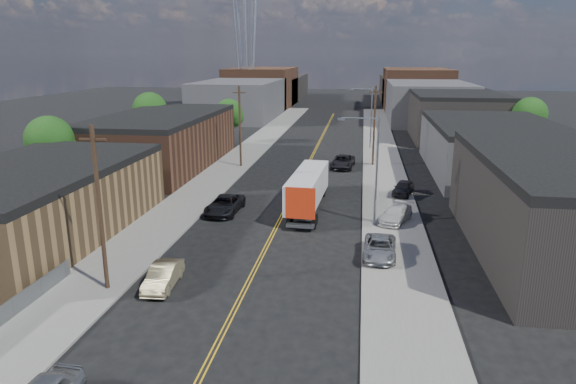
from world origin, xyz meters
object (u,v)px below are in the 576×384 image
(car_left_c, at_px, (225,205))
(car_right_lot_c, at_px, (403,188))
(car_right_lot_a, at_px, (380,248))
(semi_truck, at_px, (309,185))
(car_left_b, at_px, (163,276))
(car_ahead_truck, at_px, (343,162))
(car_right_lot_b, at_px, (396,214))

(car_left_c, relative_size, car_right_lot_c, 1.33)
(car_right_lot_a, bearing_deg, semi_truck, 120.71)
(car_right_lot_c, bearing_deg, semi_truck, -134.34)
(car_left_b, xyz_separation_m, car_left_c, (-0.18, 15.12, 0.06))
(semi_truck, relative_size, car_ahead_truck, 2.52)
(car_left_c, distance_m, car_right_lot_c, 18.05)
(semi_truck, bearing_deg, car_left_c, -155.18)
(semi_truck, distance_m, car_right_lot_c, 10.34)
(car_left_c, distance_m, car_ahead_truck, 22.45)
(car_right_lot_b, bearing_deg, car_left_c, -160.21)
(car_ahead_truck, bearing_deg, car_left_b, -99.54)
(semi_truck, bearing_deg, car_right_lot_c, 32.71)
(semi_truck, height_order, car_right_lot_a, semi_truck)
(car_left_b, relative_size, car_right_lot_b, 0.95)
(semi_truck, xyz_separation_m, car_left_b, (-7.09, -18.03, -1.37))
(car_left_c, height_order, car_right_lot_b, car_left_c)
(car_left_b, bearing_deg, car_right_lot_b, 40.69)
(car_left_c, height_order, car_ahead_truck, car_ahead_truck)
(semi_truck, height_order, car_right_lot_c, semi_truck)
(car_right_lot_b, height_order, car_ahead_truck, car_ahead_truck)
(car_right_lot_a, height_order, car_ahead_truck, car_ahead_truck)
(car_right_lot_a, distance_m, car_ahead_truck, 29.21)
(car_right_lot_c, xyz_separation_m, car_ahead_truck, (-6.50, 12.26, -0.08))
(car_right_lot_b, bearing_deg, car_right_lot_a, -78.47)
(semi_truck, bearing_deg, car_right_lot_b, -22.33)
(car_left_c, bearing_deg, car_left_b, -86.64)
(semi_truck, xyz_separation_m, car_right_lot_a, (6.12, -11.63, -1.26))
(car_right_lot_b, distance_m, car_right_lot_c, 8.81)
(car_right_lot_a, height_order, car_right_lot_b, car_right_lot_a)
(car_left_c, distance_m, car_right_lot_b, 14.97)
(semi_truck, relative_size, car_right_lot_a, 2.92)
(car_right_lot_a, bearing_deg, car_ahead_truck, 100.23)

